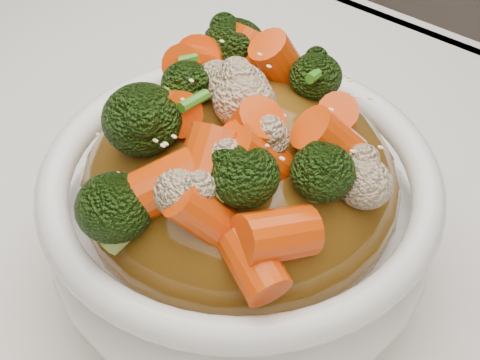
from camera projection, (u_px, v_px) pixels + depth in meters
The scene contains 7 objects.
bowl at pixel (240, 221), 0.47m from camera, with size 0.24×0.24×0.10m, color white, non-canonical shape.
sauce_base at pixel (240, 184), 0.44m from camera, with size 0.19×0.19×0.11m, color brown.
carrots at pixel (240, 92), 0.40m from camera, with size 0.19×0.19×0.06m, color #E74407, non-canonical shape.
broccoli at pixel (240, 93), 0.40m from camera, with size 0.19×0.19×0.05m, color black, non-canonical shape.
cauliflower at pixel (240, 97), 0.40m from camera, with size 0.19×0.19×0.04m, color beige, non-canonical shape.
scallions at pixel (240, 90), 0.39m from camera, with size 0.14×0.14×0.02m, color #327A1C, non-canonical shape.
sesame_seeds at pixel (240, 90), 0.39m from camera, with size 0.17×0.17×0.01m, color #F6E5AF, non-canonical shape.
Camera 1 is at (0.16, -0.20, 1.14)m, focal length 55.00 mm.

